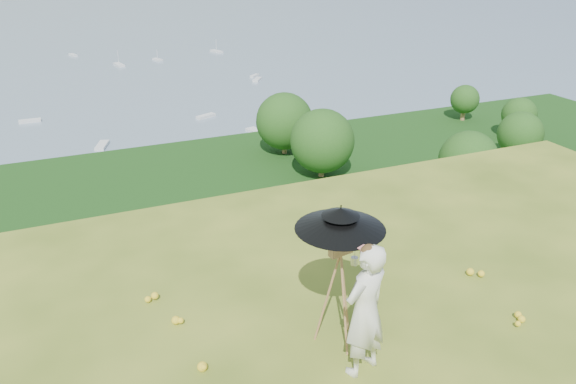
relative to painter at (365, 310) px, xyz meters
name	(u,v)px	position (x,y,z in m)	size (l,w,h in m)	color
ground	(561,382)	(2.15, -1.18, -0.90)	(14.00, 14.00, 0.00)	#4C631C
forest_slope	(168,373)	(2.15, 33.82, -29.90)	(140.00, 56.00, 22.00)	#193E10
shoreline_tier	(116,238)	(2.15, 73.82, -36.90)	(170.00, 28.00, 8.00)	#72665B
bay_water	(60,48)	(2.15, 238.82, -34.90)	(700.00, 700.00, 0.00)	#6E8B9D
slope_trees	(152,229)	(2.15, 33.82, -15.90)	(110.00, 50.00, 6.00)	#1B4A16
harbor_town	(110,199)	(2.15, 73.82, -30.40)	(110.00, 22.00, 5.00)	silver
moored_boats	(25,97)	(-10.35, 159.82, -34.55)	(140.00, 140.00, 0.70)	silver
wildflowers	(546,366)	(2.15, -0.93, -0.84)	(10.00, 10.50, 0.12)	yellow
painter	(365,310)	(0.00, 0.00, 0.00)	(0.66, 0.43, 1.81)	silver
field_easel	(339,289)	(-0.03, 0.61, -0.06)	(0.64, 0.64, 1.70)	#9D6D41
sun_umbrella	(340,229)	(-0.04, 0.64, 0.81)	(1.14, 1.14, 0.64)	black
painter_cap	(369,249)	(0.00, 0.00, 0.85)	(0.20, 0.24, 0.10)	#DD7A79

